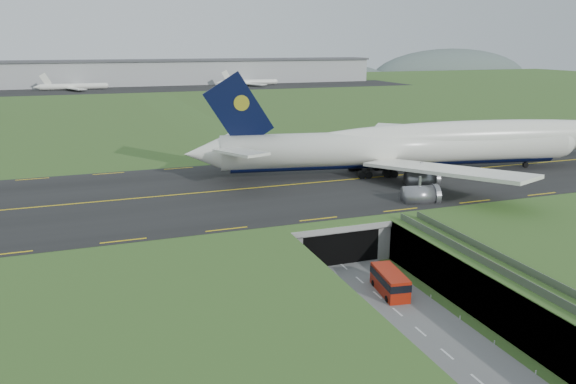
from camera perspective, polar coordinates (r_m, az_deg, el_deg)
name	(u,v)px	position (r m, az deg, el deg)	size (l,w,h in m)	color
ground	(366,287)	(76.54, 7.97, -9.56)	(900.00, 900.00, 0.00)	#3B5823
airfield_deck	(367,266)	(75.35, 8.06, -7.48)	(800.00, 800.00, 6.00)	gray
trench_road	(395,311)	(70.62, 10.85, -11.79)	(12.00, 75.00, 0.20)	slate
taxiway	(284,186)	(103.19, -0.39, 0.65)	(800.00, 44.00, 0.18)	black
tunnel_portal	(318,226)	(89.37, 3.09, -3.49)	(17.00, 22.30, 6.00)	gray
guideway	(544,298)	(66.51, 24.60, -9.73)	(3.00, 53.00, 7.05)	#A8A8A3
jumbo_jet	(433,145)	(117.02, 14.51, 4.69)	(100.66, 63.01, 21.15)	white
shuttle_tram	(390,282)	(74.44, 10.31, -8.99)	(3.77, 7.70, 3.02)	#AA1E0B
cargo_terminal	(139,72)	(362.67, -14.87, 11.66)	(320.00, 67.00, 15.60)	#B2B2B2
distant_hills	(202,85)	(502.18, -8.69, 10.70)	(700.00, 91.00, 60.00)	#526360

